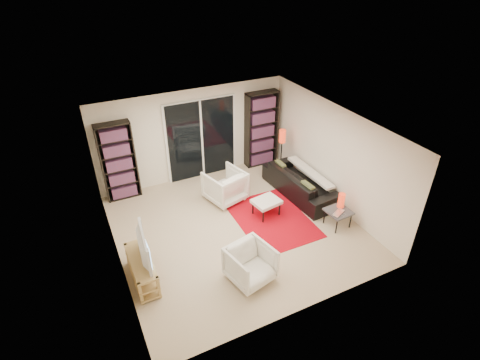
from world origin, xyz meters
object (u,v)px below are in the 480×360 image
Objects in this scene: bookshelf_left at (119,162)px; floor_lamp at (282,141)px; armchair_back at (225,186)px; bookshelf_right at (261,129)px; side_table at (338,212)px; sofa at (300,183)px; armchair_front at (250,264)px; ottoman at (266,202)px; tv_stand at (142,269)px.

bookshelf_left reaches higher than floor_lamp.
armchair_back is 2.02m from floor_lamp.
side_table is (0.15, -3.25, -0.69)m from bookshelf_right.
sofa reaches higher than side_table.
bookshelf_right reaches higher than bookshelf_left.
armchair_back is 2.66m from armchair_front.
armchair_back is 1.30× the size of ottoman.
armchair_back is (2.19, -1.23, -0.58)m from bookshelf_left.
armchair_back is at bearing 35.32° from tv_stand.
floor_lamp is (2.53, 3.07, 0.62)m from armchair_front.
ottoman is 1.60m from side_table.
ottoman is at bearing -115.76° from bookshelf_right.
ottoman is 2.05m from floor_lamp.
bookshelf_right is 4.51m from armchair_front.
bookshelf_right reaches higher than armchair_front.
armchair_front is (1.80, -0.85, 0.09)m from tv_stand.
armchair_front is 1.47× the size of side_table.
armchair_front is at bearing -121.24° from bookshelf_right.
armchair_front is at bearing 125.53° from sofa.
armchair_front is 2.52m from side_table.
floor_lamp reaches higher than sofa.
armchair_front reaches higher than tv_stand.
armchair_front is 4.02m from floor_lamp.
floor_lamp reaches higher than armchair_back.
ottoman is at bearing -131.00° from floor_lamp.
tv_stand is at bearing -166.18° from ottoman.
tv_stand is 4.91m from floor_lamp.
floor_lamp reaches higher than side_table.
ottoman is 1.25× the size of side_table.
armchair_back reaches higher than tv_stand.
floor_lamp is (4.32, 2.23, 0.71)m from tv_stand.
armchair_front is at bearing -129.43° from floor_lamp.
sofa is 4.12× the size of side_table.
side_table is (1.81, -2.02, -0.03)m from armchair_back.
side_table is (1.22, -1.04, 0.01)m from ottoman.
sofa is 1.25m from ottoman.
tv_stand is 1.36× the size of armchair_back.
armchair_back is at bearing 63.48° from armchair_front.
bookshelf_left is 3.69× the size of side_table.
ottoman is (0.59, -0.99, -0.04)m from armchair_back.
bookshelf_left reaches higher than armchair_front.
floor_lamp reaches higher than tv_stand.
armchair_front is 2.02m from ottoman.
floor_lamp is at bearing 179.70° from armchair_back.
floor_lamp is at bearing -9.01° from sofa.
floor_lamp reaches higher than ottoman.
bookshelf_left is at bearing 85.05° from tv_stand.
tv_stand is 4.27m from side_table.
armchair_front reaches higher than ottoman.
armchair_back is 1.63× the size of side_table.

